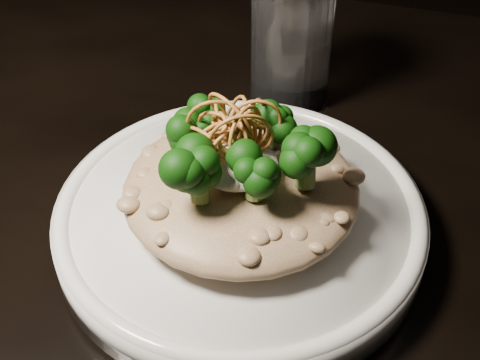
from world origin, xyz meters
name	(u,v)px	position (x,y,z in m)	size (l,w,h in m)	color
table	(310,306)	(0.00, 0.00, 0.67)	(1.10, 0.80, 0.75)	black
plate	(240,221)	(-0.06, -0.01, 0.76)	(0.27, 0.27, 0.03)	white
risotto	(241,189)	(-0.06, -0.01, 0.80)	(0.17, 0.17, 0.04)	brown
broccoli	(240,140)	(-0.06, -0.01, 0.84)	(0.13, 0.13, 0.05)	black
cheese	(237,163)	(-0.06, -0.02, 0.82)	(0.06, 0.06, 0.02)	white
shallots	(235,126)	(-0.06, -0.01, 0.85)	(0.05, 0.05, 0.03)	brown
drinking_glass	(292,37)	(-0.07, 0.18, 0.82)	(0.07, 0.07, 0.13)	white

